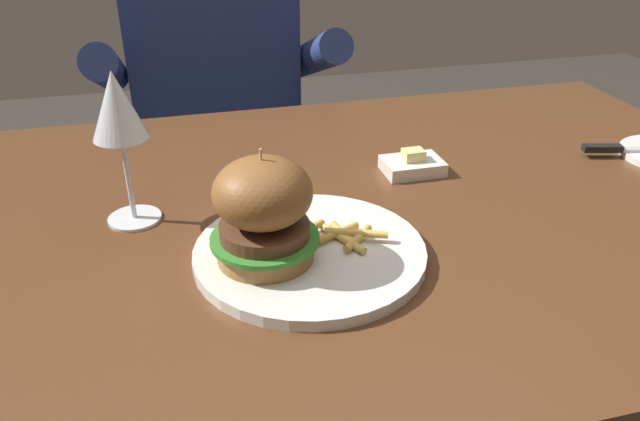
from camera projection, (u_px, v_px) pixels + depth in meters
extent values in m
cube|color=#56331C|center=(330.00, 220.00, 0.84)|extent=(1.34, 0.82, 0.04)
cylinder|color=#56331C|center=(540.00, 254.00, 1.45)|extent=(0.06, 0.06, 0.70)
cylinder|color=white|center=(310.00, 253.00, 0.72)|extent=(0.27, 0.27, 0.01)
cylinder|color=#9E6B38|center=(265.00, 249.00, 0.69)|extent=(0.11, 0.11, 0.02)
cylinder|color=#38842D|center=(265.00, 238.00, 0.69)|extent=(0.12, 0.12, 0.01)
cylinder|color=brown|center=(264.00, 230.00, 0.68)|extent=(0.10, 0.10, 0.02)
ellipsoid|color=brown|center=(263.00, 192.00, 0.66)|extent=(0.11, 0.11, 0.08)
cylinder|color=#CCB78C|center=(262.00, 171.00, 0.65)|extent=(0.00, 0.00, 0.05)
cylinder|color=gold|center=(343.00, 234.00, 0.74)|extent=(0.02, 0.05, 0.01)
cylinder|color=gold|center=(338.00, 233.00, 0.73)|extent=(0.06, 0.03, 0.01)
cylinder|color=#E0B251|center=(360.00, 238.00, 0.72)|extent=(0.05, 0.05, 0.01)
cylinder|color=#EABC5B|center=(354.00, 233.00, 0.73)|extent=(0.07, 0.04, 0.01)
cylinder|color=#EABC5B|center=(342.00, 238.00, 0.73)|extent=(0.04, 0.07, 0.01)
cylinder|color=gold|center=(309.00, 230.00, 0.74)|extent=(0.04, 0.03, 0.01)
cylinder|color=silver|center=(135.00, 218.00, 0.80)|extent=(0.07, 0.07, 0.00)
cylinder|color=silver|center=(128.00, 179.00, 0.78)|extent=(0.01, 0.01, 0.11)
cone|color=silver|center=(116.00, 105.00, 0.73)|extent=(0.07, 0.07, 0.08)
cube|color=black|center=(602.00, 148.00, 0.97)|extent=(0.06, 0.03, 0.01)
cube|color=white|center=(412.00, 166.00, 0.93)|extent=(0.09, 0.06, 0.02)
cube|color=#F4E58C|center=(413.00, 155.00, 0.92)|extent=(0.03, 0.02, 0.02)
cube|color=#282833|center=(229.00, 260.00, 1.65)|extent=(0.30, 0.22, 0.46)
cube|color=navy|center=(214.00, 79.00, 1.41)|extent=(0.36, 0.20, 0.52)
cylinder|color=navy|center=(107.00, 70.00, 1.27)|extent=(0.07, 0.34, 0.18)
cylinder|color=navy|center=(316.00, 55.00, 1.36)|extent=(0.07, 0.34, 0.18)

